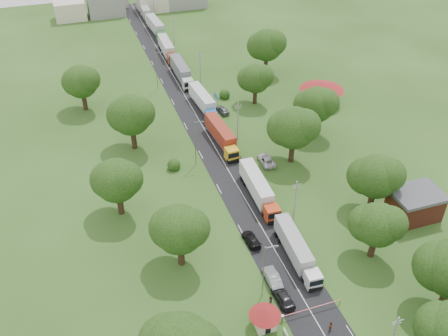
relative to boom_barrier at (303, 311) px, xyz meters
name	(u,v)px	position (x,y,z in m)	size (l,w,h in m)	color
ground	(248,205)	(1.36, 25.00, -0.89)	(260.00, 260.00, 0.00)	#2B4818
road	(215,147)	(1.36, 45.00, -0.89)	(8.00, 200.00, 0.04)	black
boom_barrier	(303,311)	(0.00, 0.00, 0.00)	(9.22, 0.35, 1.18)	slate
guard_booth	(265,316)	(-5.84, 0.00, 1.27)	(4.40, 4.40, 3.45)	beige
info_sign	(216,98)	(6.56, 60.00, 2.11)	(0.12, 3.10, 4.10)	slate
pole_1	(295,202)	(6.86, 18.00, 3.79)	(1.60, 0.24, 9.00)	gray
pole_2	(238,121)	(6.86, 46.00, 3.79)	(1.60, 0.24, 9.00)	gray
pole_3	(200,67)	(6.86, 74.00, 3.79)	(1.60, 0.24, 9.00)	gray
pole_4	(173,30)	(6.86, 102.00, 3.79)	(1.60, 0.24, 9.00)	gray
pole_5	(154,1)	(6.86, 130.00, 3.79)	(1.60, 0.24, 9.00)	gray
lamp_0	(265,269)	(-3.99, 5.00, 4.66)	(2.03, 0.22, 10.00)	slate
lamp_1	(196,141)	(-3.99, 40.00, 4.66)	(2.03, 0.22, 10.00)	slate
lamp_2	(157,69)	(-3.99, 75.00, 4.66)	(2.03, 0.22, 10.00)	slate
tree_2	(377,224)	(15.35, 7.14, 5.70)	(8.00, 8.00, 10.10)	#382616
tree_3	(376,176)	(21.35, 17.16, 6.33)	(8.80, 8.80, 11.07)	#382616
tree_4	(293,127)	(14.34, 35.17, 6.96)	(9.60, 9.60, 12.05)	#382616
tree_5	(316,104)	(23.35, 43.16, 6.33)	(8.80, 8.80, 11.07)	#382616
tree_6	(255,78)	(16.35, 60.14, 5.70)	(8.00, 8.00, 10.10)	#382616
tree_7	(267,45)	(25.34, 75.17, 6.96)	(9.60, 9.60, 12.05)	#382616
tree_10	(179,229)	(-13.65, 15.16, 6.33)	(8.80, 8.80, 11.07)	#382616
tree_11	(116,180)	(-20.65, 30.16, 6.33)	(8.80, 8.80, 11.07)	#382616
tree_12	(131,115)	(-14.66, 50.17, 6.96)	(9.60, 9.60, 12.05)	#382616
tree_13	(81,81)	(-22.65, 70.16, 6.33)	(8.80, 8.80, 11.07)	#382616
house_brick	(415,204)	(27.36, 13.00, 1.76)	(8.60, 6.60, 5.20)	maroon
house_cream	(322,90)	(31.36, 55.00, 2.75)	(10.08, 10.08, 5.80)	beige
distant_town	(137,2)	(2.04, 135.00, 2.60)	(52.00, 8.00, 8.00)	gray
truck_0	(296,249)	(3.66, 10.32, 1.15)	(3.00, 13.90, 3.84)	silver
truck_1	(258,188)	(3.68, 26.24, 1.29)	(2.97, 14.89, 4.12)	#C23B16
truck_2	(222,135)	(3.13, 45.48, 1.27)	(3.27, 14.77, 4.08)	gold
truck_3	(203,101)	(3.72, 61.10, 1.27)	(3.28, 14.73, 4.07)	#1C5CAA
truck_4	(181,71)	(2.99, 78.60, 1.34)	(2.60, 15.13, 4.20)	silver
truck_5	(167,48)	(3.01, 94.90, 1.27)	(2.84, 14.73, 4.08)	#963517
truck_6	(156,27)	(3.67, 112.33, 1.39)	(3.41, 15.60, 4.31)	#266425
truck_7	(145,12)	(3.44, 128.39, 1.16)	(2.86, 13.99, 3.87)	silver
car_lane_front	(283,297)	(-1.64, 3.23, -0.06)	(1.97, 4.91, 1.67)	black
car_lane_mid	(273,278)	(-1.64, 7.00, -0.07)	(1.74, 4.98, 1.64)	#929399
car_lane_rear	(251,239)	(-1.64, 15.83, -0.21)	(1.91, 4.70, 1.36)	black
car_verge_near	(266,160)	(9.36, 35.89, -0.13)	(2.51, 5.45, 1.51)	silver
car_verge_far	(223,110)	(7.54, 58.13, -0.13)	(1.79, 4.46, 1.52)	#56595D
pedestrian_near	(331,327)	(2.44, -3.50, -0.08)	(0.59, 0.39, 1.63)	gray
pedestrian_booth	(270,302)	(-3.70, 3.00, -0.05)	(0.82, 0.64, 1.68)	gray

